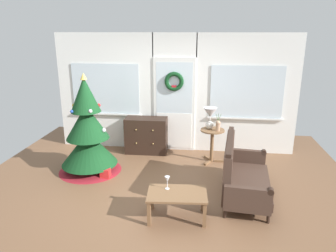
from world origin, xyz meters
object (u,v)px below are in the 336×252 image
(flower_vase, at_px, (218,125))
(settee_sofa, at_px, (240,174))
(table_lamp, at_px, (210,115))
(gift_box, at_px, (105,173))
(wine_glass, at_px, (167,180))
(side_table, at_px, (212,139))
(christmas_tree, at_px, (88,136))
(coffee_table, at_px, (177,196))
(dresser_cabinet, at_px, (146,135))

(flower_vase, bearing_deg, settee_sofa, -75.10)
(table_lamp, height_order, gift_box, table_lamp)
(settee_sofa, bearing_deg, gift_box, 171.70)
(wine_glass, bearing_deg, side_table, 71.83)
(christmas_tree, xyz_separation_m, coffee_table, (1.81, -1.38, -0.37))
(settee_sofa, distance_m, coffee_table, 1.22)
(christmas_tree, xyz_separation_m, settee_sofa, (2.76, -0.61, -0.33))
(side_table, distance_m, table_lamp, 0.49)
(christmas_tree, relative_size, gift_box, 10.99)
(flower_vase, height_order, wine_glass, flower_vase)
(christmas_tree, bearing_deg, coffee_table, -37.41)
(gift_box, bearing_deg, settee_sofa, -8.30)
(dresser_cabinet, relative_size, wine_glass, 4.65)
(dresser_cabinet, bearing_deg, coffee_table, -69.62)
(settee_sofa, bearing_deg, flower_vase, 104.90)
(side_table, bearing_deg, table_lamp, 146.31)
(dresser_cabinet, bearing_deg, gift_box, -110.75)
(coffee_table, xyz_separation_m, wine_glass, (-0.15, 0.10, 0.20))
(flower_vase, bearing_deg, wine_glass, -111.28)
(christmas_tree, height_order, coffee_table, christmas_tree)
(flower_vase, bearing_deg, coffee_table, -106.49)
(side_table, bearing_deg, christmas_tree, -162.64)
(christmas_tree, height_order, gift_box, christmas_tree)
(christmas_tree, bearing_deg, dresser_cabinet, 50.31)
(christmas_tree, height_order, flower_vase, christmas_tree)
(flower_vase, height_order, gift_box, flower_vase)
(settee_sofa, height_order, gift_box, settee_sofa)
(christmas_tree, height_order, wine_glass, christmas_tree)
(christmas_tree, distance_m, flower_vase, 2.51)
(christmas_tree, xyz_separation_m, wine_glass, (1.66, -1.28, -0.17))
(side_table, bearing_deg, coffee_table, -103.51)
(settee_sofa, relative_size, table_lamp, 3.67)
(christmas_tree, bearing_deg, gift_box, -34.67)
(side_table, xyz_separation_m, table_lamp, (-0.06, 0.04, 0.48))
(side_table, xyz_separation_m, flower_vase, (0.10, -0.06, 0.32))
(wine_glass, bearing_deg, flower_vase, 68.72)
(settee_sofa, distance_m, table_lamp, 1.58)
(coffee_table, xyz_separation_m, gift_box, (-1.42, 1.12, -0.25))
(side_table, xyz_separation_m, wine_glass, (-0.66, -2.01, 0.05))
(dresser_cabinet, relative_size, settee_sofa, 0.56)
(christmas_tree, bearing_deg, wine_glass, -37.79)
(dresser_cabinet, xyz_separation_m, coffee_table, (0.92, -2.46, -0.05))
(side_table, height_order, flower_vase, flower_vase)
(wine_glass, bearing_deg, dresser_cabinet, 107.87)
(coffee_table, bearing_deg, table_lamp, 78.26)
(side_table, relative_size, gift_box, 4.02)
(christmas_tree, distance_m, settee_sofa, 2.84)
(table_lamp, xyz_separation_m, flower_vase, (0.16, -0.10, -0.17))
(dresser_cabinet, bearing_deg, side_table, -13.99)
(flower_vase, relative_size, gift_box, 2.05)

